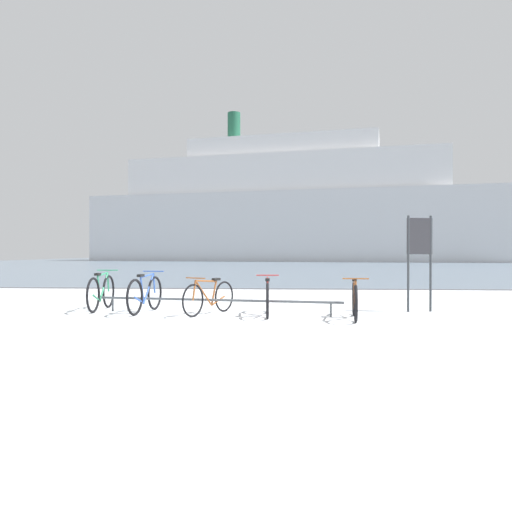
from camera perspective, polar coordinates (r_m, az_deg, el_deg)
name	(u,v)px	position (r m, az deg, el deg)	size (l,w,h in m)	color
ground	(277,262)	(60.46, 2.42, -0.75)	(80.00, 132.00, 0.08)	silver
bike_rack	(216,300)	(9.94, -4.59, -5.12)	(4.97, 0.86, 0.31)	#4C5156
bicycle_0	(101,292)	(11.04, -17.37, -4.00)	(0.46, 1.68, 0.85)	black
bicycle_1	(145,294)	(10.37, -12.61, -4.30)	(0.46, 1.71, 0.84)	black
bicycle_2	(209,297)	(9.90, -5.41, -4.72)	(0.82, 1.47, 0.75)	black
bicycle_3	(267,298)	(9.65, 1.33, -4.80)	(0.46, 1.62, 0.78)	black
bicycle_4	(355,300)	(9.36, 11.29, -4.97)	(0.46, 1.63, 0.78)	black
info_sign	(420,246)	(10.79, 18.29, 1.05)	(0.55, 0.16, 1.99)	#33383D
ferry_ship	(290,210)	(67.77, 3.96, 5.29)	(57.19, 20.69, 20.70)	silver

